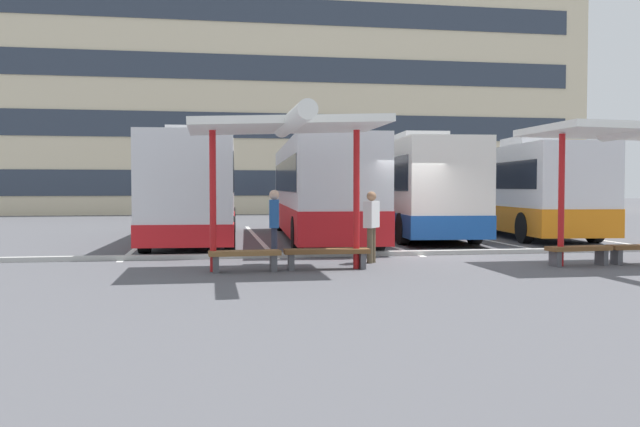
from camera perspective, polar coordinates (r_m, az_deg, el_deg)
The scene contains 19 objects.
ground_plane at distance 18.19m, azimuth 8.17°, elevation -3.45°, with size 160.00×160.00×0.00m, color #515156.
terminal_building at distance 51.83m, azimuth -3.26°, elevation 8.69°, with size 42.54×13.92×17.94m.
coach_bus_0 at distance 22.79m, azimuth -10.54°, elevation 2.03°, with size 2.98×11.52×3.66m.
coach_bus_1 at distance 23.09m, azimuth -0.04°, elevation 1.89°, with size 3.14×12.48×3.61m.
coach_bus_2 at distance 24.99m, azimuth 7.79°, elevation 2.06°, with size 3.33×11.15×3.69m.
coach_bus_3 at distance 26.33m, azimuth 16.44°, elevation 1.81°, with size 3.52×11.09×3.57m.
lane_stripe_0 at distance 23.69m, azimuth -14.61°, elevation -2.17°, with size 0.16×14.00×0.01m, color white.
lane_stripe_1 at distance 23.64m, azimuth -5.36°, elevation -2.11°, with size 0.16×14.00×0.01m, color white.
lane_stripe_2 at distance 24.21m, azimuth 3.70°, elevation -2.00°, with size 0.16×14.00×0.01m, color white.
lane_stripe_3 at distance 25.35m, azimuth 12.14°, elevation -1.86°, with size 0.16×14.00×0.01m, color white.
lane_stripe_4 at distance 26.98m, azimuth 19.70°, elevation -1.69°, with size 0.16×14.00×0.01m, color white.
waiting_shelter_0 at distance 14.26m, azimuth -2.82°, elevation 7.31°, with size 4.13×4.67×3.29m.
bench_0 at distance 14.35m, azimuth -6.45°, elevation -3.64°, with size 1.55×0.49×0.45m.
bench_1 at distance 14.66m, azimuth 0.58°, elevation -3.47°, with size 1.89×0.47×0.45m.
waiting_shelter_1 at distance 16.67m, azimuth 24.52°, elevation 6.21°, with size 3.70×4.60×3.25m.
bench_2 at distance 16.45m, azimuth 21.23°, elevation -3.03°, with size 1.56×0.56×0.45m.
platform_kerb at distance 17.91m, azimuth 8.45°, elevation -3.35°, with size 44.00×0.24×0.12m, color #ADADA8.
waiting_passenger_0 at distance 15.89m, azimuth 4.41°, elevation -0.68°, with size 0.47×0.53×1.70m.
waiting_passenger_1 at distance 15.60m, azimuth -3.93°, elevation -0.64°, with size 0.28×0.52×1.74m.
Camera 1 is at (-5.46, -17.26, 1.81)m, focal length 37.46 mm.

